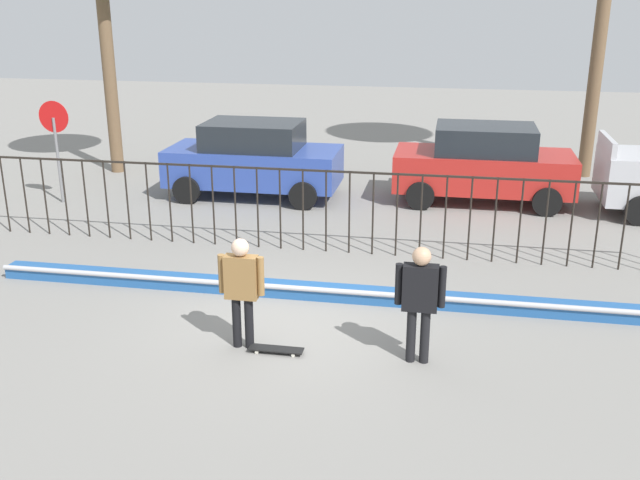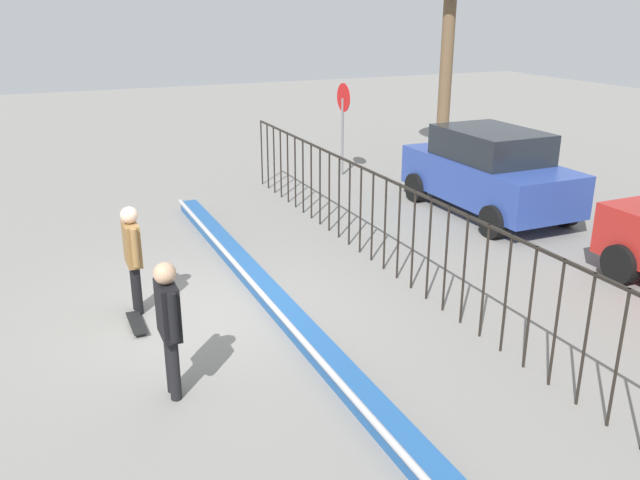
{
  "view_description": "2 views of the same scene",
  "coord_description": "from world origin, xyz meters",
  "px_view_note": "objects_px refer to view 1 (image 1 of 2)",
  "views": [
    {
      "loc": [
        2.39,
        -10.15,
        4.99
      ],
      "look_at": [
        0.35,
        0.91,
        1.12
      ],
      "focal_mm": 40.9,
      "sensor_mm": 36.0,
      "label": 1
    },
    {
      "loc": [
        9.13,
        -2.05,
        4.46
      ],
      "look_at": [
        0.92,
        1.6,
        1.27
      ],
      "focal_mm": 37.22,
      "sensor_mm": 36.0,
      "label": 2
    }
  ],
  "objects_px": {
    "parked_car_red": "(483,163)",
    "stop_sign": "(56,138)",
    "skateboard": "(276,349)",
    "skateboarder": "(241,283)",
    "camera_operator": "(420,294)",
    "parked_car_blue": "(254,159)"
  },
  "relations": [
    {
      "from": "skateboard",
      "to": "parked_car_blue",
      "type": "bearing_deg",
      "value": 119.01
    },
    {
      "from": "camera_operator",
      "to": "parked_car_blue",
      "type": "relative_size",
      "value": 0.4
    },
    {
      "from": "parked_car_red",
      "to": "stop_sign",
      "type": "relative_size",
      "value": 1.72
    },
    {
      "from": "skateboarder",
      "to": "skateboard",
      "type": "height_order",
      "value": "skateboarder"
    },
    {
      "from": "skateboarder",
      "to": "camera_operator",
      "type": "xyz_separation_m",
      "value": [
        2.54,
        0.01,
        0.02
      ]
    },
    {
      "from": "camera_operator",
      "to": "parked_car_blue",
      "type": "xyz_separation_m",
      "value": [
        -4.58,
        8.07,
        -0.06
      ]
    },
    {
      "from": "camera_operator",
      "to": "stop_sign",
      "type": "xyz_separation_m",
      "value": [
        -9.11,
        6.66,
        0.58
      ]
    },
    {
      "from": "parked_car_red",
      "to": "stop_sign",
      "type": "height_order",
      "value": "stop_sign"
    },
    {
      "from": "skateboard",
      "to": "parked_car_red",
      "type": "bearing_deg",
      "value": 81.97
    },
    {
      "from": "skateboarder",
      "to": "parked_car_blue",
      "type": "relative_size",
      "value": 0.39
    },
    {
      "from": "parked_car_blue",
      "to": "stop_sign",
      "type": "xyz_separation_m",
      "value": [
        -4.53,
        -1.42,
        0.64
      ]
    },
    {
      "from": "stop_sign",
      "to": "skateboard",
      "type": "bearing_deg",
      "value": -43.69
    },
    {
      "from": "skateboarder",
      "to": "stop_sign",
      "type": "xyz_separation_m",
      "value": [
        -6.57,
        6.66,
        0.61
      ]
    },
    {
      "from": "camera_operator",
      "to": "skateboarder",
      "type": "bearing_deg",
      "value": 15.46
    },
    {
      "from": "parked_car_red",
      "to": "camera_operator",
      "type": "bearing_deg",
      "value": -94.84
    },
    {
      "from": "skateboarder",
      "to": "parked_car_blue",
      "type": "bearing_deg",
      "value": 97.46
    },
    {
      "from": "skateboarder",
      "to": "stop_sign",
      "type": "relative_size",
      "value": 0.67
    },
    {
      "from": "skateboarder",
      "to": "skateboard",
      "type": "relative_size",
      "value": 2.1
    },
    {
      "from": "parked_car_blue",
      "to": "parked_car_red",
      "type": "distance_m",
      "value": 5.7
    },
    {
      "from": "skateboard",
      "to": "parked_car_blue",
      "type": "relative_size",
      "value": 0.19
    },
    {
      "from": "parked_car_red",
      "to": "stop_sign",
      "type": "distance_m",
      "value": 10.41
    },
    {
      "from": "camera_operator",
      "to": "parked_car_blue",
      "type": "bearing_deg",
      "value": -45.15
    }
  ]
}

